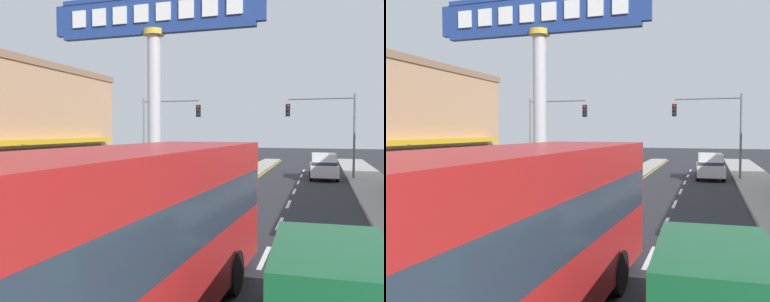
{
  "view_description": "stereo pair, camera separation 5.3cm",
  "coord_description": "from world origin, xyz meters",
  "views": [
    {
      "loc": [
        5.72,
        -6.66,
        3.56
      ],
      "look_at": [
        -0.18,
        11.93,
        2.6
      ],
      "focal_mm": 38.34,
      "sensor_mm": 36.0,
      "label": 1
    },
    {
      "loc": [
        5.77,
        -6.64,
        3.56
      ],
      "look_at": [
        -0.18,
        11.93,
        2.6
      ],
      "focal_mm": 38.34,
      "sensor_mm": 36.0,
      "label": 2
    }
  ],
  "objects": [
    {
      "name": "median_strip",
      "position": [
        0.0,
        18.0,
        0.07
      ],
      "size": [
        1.85,
        52.0,
        0.14
      ],
      "primitive_type": "cube",
      "color": "#A39E93",
      "rests_on": "ground"
    },
    {
      "name": "sidewalk_left",
      "position": [
        -8.94,
        16.0,
        0.09
      ],
      "size": [
        2.83,
        60.0,
        0.18
      ],
      "primitive_type": "cube",
      "color": "#9E9B93",
      "rests_on": "ground"
    },
    {
      "name": "lane_markings",
      "position": [
        -0.0,
        16.65,
        0.0
      ],
      "size": [
        8.59,
        52.0,
        0.01
      ],
      "color": "silver",
      "rests_on": "ground"
    },
    {
      "name": "district_sign",
      "position": [
        0.0,
        6.91,
        4.13
      ],
      "size": [
        7.89,
        1.41,
        8.27
      ],
      "color": "#B7332D",
      "rests_on": "median_strip"
    },
    {
      "name": "traffic_light_left_side",
      "position": [
        -6.16,
        23.54,
        4.25
      ],
      "size": [
        4.86,
        0.46,
        6.2
      ],
      "color": "slate",
      "rests_on": "ground"
    },
    {
      "name": "traffic_light_right_side",
      "position": [
        6.16,
        24.54,
        4.25
      ],
      "size": [
        4.86,
        0.46,
        6.2
      ],
      "color": "slate",
      "rests_on": "ground"
    },
    {
      "name": "suv_near_right_lane",
      "position": [
        5.88,
        24.93,
        0.98
      ],
      "size": [
        2.1,
        4.67,
        1.9
      ],
      "color": "white",
      "rests_on": "ground"
    },
    {
      "name": "bus_far_right_lane",
      "position": [
        2.58,
        -1.39,
        1.87
      ],
      "size": [
        3.11,
        11.32,
        3.26
      ],
      "color": "#B21E1E",
      "rests_on": "ground"
    },
    {
      "name": "sedan_near_left_lane",
      "position": [
        -2.58,
        11.77,
        0.79
      ],
      "size": [
        1.91,
        4.34,
        1.53
      ],
      "color": "black",
      "rests_on": "ground"
    }
  ]
}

